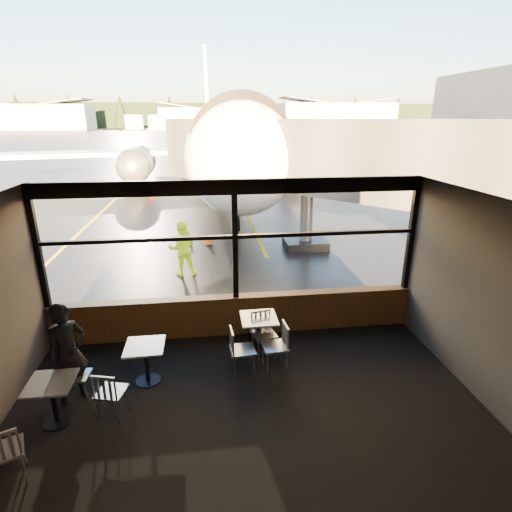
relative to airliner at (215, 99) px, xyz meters
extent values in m
plane|color=black|center=(-0.41, 98.16, -5.93)|extent=(520.00, 520.00, 0.00)
cube|color=black|center=(-0.41, -24.84, -5.92)|extent=(8.00, 6.00, 0.01)
cube|color=#38332D|center=(-0.41, -24.84, -2.43)|extent=(8.00, 6.00, 0.04)
cube|color=#473F39|center=(3.59, -24.84, -4.18)|extent=(0.04, 6.00, 3.50)
cube|color=#57381A|center=(-0.41, -21.84, -5.48)|extent=(8.00, 0.28, 0.90)
cube|color=black|center=(-0.41, -21.84, -2.58)|extent=(8.00, 0.18, 0.30)
cube|color=black|center=(-4.36, -21.84, -3.73)|extent=(0.12, 0.12, 2.60)
cube|color=black|center=(-0.41, -21.84, -3.73)|extent=(0.12, 0.12, 2.60)
cube|color=black|center=(3.54, -21.84, -3.73)|extent=(0.12, 0.12, 2.60)
cube|color=black|center=(-0.41, -21.84, -3.63)|extent=(8.00, 0.10, 0.08)
imported|color=black|center=(-3.41, -23.72, -5.03)|extent=(0.78, 0.75, 1.81)
imported|color=#BFF219|center=(-1.77, -18.01, -5.08)|extent=(0.92, 0.77, 1.71)
cone|color=#F74507|center=(-0.95, -14.83, -5.70)|extent=(0.33, 0.33, 0.46)
cone|color=#E46007|center=(-4.40, -3.58, -5.69)|extent=(0.34, 0.34, 0.47)
cylinder|color=silver|center=(-30.41, 160.16, -2.93)|extent=(8.00, 8.00, 6.00)
cylinder|color=silver|center=(-20.41, 160.16, -2.93)|extent=(8.00, 8.00, 6.00)
cylinder|color=silver|center=(-10.41, 160.16, -2.93)|extent=(8.00, 8.00, 6.00)
cube|color=black|center=(-0.41, 188.16, 0.07)|extent=(360.00, 3.00, 12.00)
cone|color=#FF4808|center=(-1.74, -14.53, -5.67)|extent=(0.37, 0.37, 0.52)
camera|label=1|loc=(-1.00, -29.90, -1.27)|focal=28.00mm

